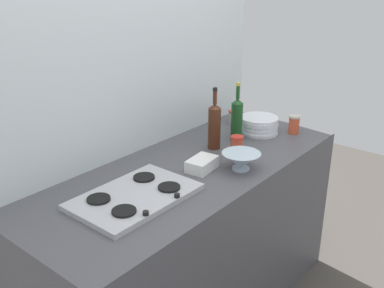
% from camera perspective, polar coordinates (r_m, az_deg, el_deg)
% --- Properties ---
extents(counter_block, '(1.80, 0.70, 0.90)m').
position_cam_1_polar(counter_block, '(2.38, 0.00, -12.87)').
color(counter_block, '#4C4C51').
rests_on(counter_block, ground).
extents(backsplash_panel, '(1.90, 0.06, 2.56)m').
position_cam_1_polar(backsplash_panel, '(2.28, -7.48, 8.30)').
color(backsplash_panel, silver).
rests_on(backsplash_panel, ground).
extents(stovetop_hob, '(0.52, 0.34, 0.04)m').
position_cam_1_polar(stovetop_hob, '(1.87, -7.39, -6.73)').
color(stovetop_hob, '#B2B2B7').
rests_on(stovetop_hob, counter_block).
extents(plate_stack, '(0.23, 0.23, 0.10)m').
position_cam_1_polar(plate_stack, '(2.61, 8.67, 2.43)').
color(plate_stack, white).
rests_on(plate_stack, counter_block).
extents(wine_bottle_leftmost, '(0.07, 0.07, 0.33)m').
position_cam_1_polar(wine_bottle_leftmost, '(2.33, 2.92, 2.43)').
color(wine_bottle_leftmost, '#472314').
rests_on(wine_bottle_leftmost, counter_block).
extents(wine_bottle_mid_left, '(0.07, 0.07, 0.33)m').
position_cam_1_polar(wine_bottle_mid_left, '(2.46, 5.83, 3.28)').
color(wine_bottle_mid_left, '#19471E').
rests_on(wine_bottle_mid_left, counter_block).
extents(mixing_bowl, '(0.19, 0.19, 0.09)m').
position_cam_1_polar(mixing_bowl, '(2.12, 6.37, -2.14)').
color(mixing_bowl, silver).
rests_on(mixing_bowl, counter_block).
extents(butter_dish, '(0.17, 0.12, 0.06)m').
position_cam_1_polar(butter_dish, '(2.11, 1.31, -2.63)').
color(butter_dish, white).
rests_on(butter_dish, counter_block).
extents(condiment_jar_front, '(0.07, 0.07, 0.10)m').
position_cam_1_polar(condiment_jar_front, '(2.29, 5.82, -0.15)').
color(condiment_jar_front, '#C64C2D').
rests_on(condiment_jar_front, counter_block).
extents(condiment_jar_rear, '(0.06, 0.06, 0.11)m').
position_cam_1_polar(condiment_jar_rear, '(2.65, 13.08, 2.50)').
color(condiment_jar_rear, '#C64C2D').
rests_on(condiment_jar_rear, counter_block).
extents(condiment_jar_spare, '(0.06, 0.06, 0.09)m').
position_cam_1_polar(condiment_jar_spare, '(2.76, 5.37, 3.50)').
color(condiment_jar_spare, '#9E998C').
rests_on(condiment_jar_spare, counter_block).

